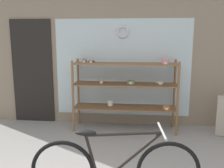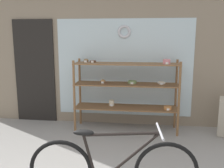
# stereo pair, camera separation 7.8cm
# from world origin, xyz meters

# --- Properties ---
(storefront_facade) EXTENTS (5.59, 0.13, 3.54)m
(storefront_facade) POSITION_xyz_m (-0.04, 2.94, 1.72)
(storefront_facade) COLOR gray
(storefront_facade) RESTS_ON ground_plane
(display_case) EXTENTS (1.93, 0.47, 1.36)m
(display_case) POSITION_xyz_m (0.29, 2.57, 0.84)
(display_case) COLOR brown
(display_case) RESTS_ON ground_plane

